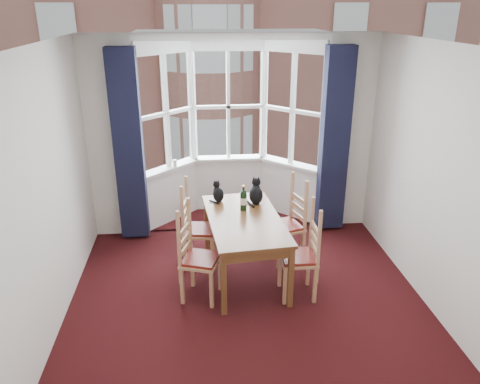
{
  "coord_description": "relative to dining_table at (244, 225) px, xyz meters",
  "views": [
    {
      "loc": [
        -0.52,
        -4.11,
        3.14
      ],
      "look_at": [
        -0.01,
        1.05,
        1.05
      ],
      "focal_mm": 35.0,
      "sensor_mm": 36.0,
      "label": 1
    }
  ],
  "objects": [
    {
      "name": "street",
      "position": [
        -0.03,
        31.36,
        -6.69
      ],
      "size": [
        80.0,
        80.0,
        0.0
      ],
      "primitive_type": "plane",
      "color": "#333335",
      "rests_on": "ground"
    },
    {
      "name": "chair_right_near",
      "position": [
        0.65,
        -0.47,
        -0.22
      ],
      "size": [
        0.41,
        0.43,
        0.92
      ],
      "color": "tan",
      "rests_on": "floor"
    },
    {
      "name": "wall_left",
      "position": [
        -2.03,
        -0.89,
        0.71
      ],
      "size": [
        0.0,
        4.5,
        4.5
      ],
      "primitive_type": "plane",
      "rotation": [
        1.57,
        0.0,
        1.57
      ],
      "color": "silver",
      "rests_on": "floor"
    },
    {
      "name": "ceiling",
      "position": [
        -0.03,
        -0.89,
        2.11
      ],
      "size": [
        4.5,
        4.5,
        0.0
      ],
      "primitive_type": "plane",
      "rotation": [
        3.14,
        0.0,
        0.0
      ],
      "color": "white",
      "rests_on": "floor"
    },
    {
      "name": "tenement_building",
      "position": [
        -0.03,
        13.12,
        0.9
      ],
      "size": [
        18.4,
        7.8,
        15.2
      ],
      "color": "#A76856",
      "rests_on": "street"
    },
    {
      "name": "wall_back_pier_right",
      "position": [
        1.62,
        1.36,
        0.71
      ],
      "size": [
        0.7,
        0.12,
        2.8
      ],
      "primitive_type": "cube",
      "color": "silver",
      "rests_on": "floor"
    },
    {
      "name": "chair_right_far",
      "position": [
        0.65,
        0.36,
        -0.22
      ],
      "size": [
        0.5,
        0.52,
        0.92
      ],
      "color": "tan",
      "rests_on": "floor"
    },
    {
      "name": "cat_right",
      "position": [
        0.19,
        0.44,
        0.21
      ],
      "size": [
        0.2,
        0.27,
        0.34
      ],
      "color": "black",
      "rests_on": "dining_table"
    },
    {
      "name": "wall_right",
      "position": [
        1.97,
        -0.89,
        0.71
      ],
      "size": [
        0.0,
        4.5,
        4.5
      ],
      "primitive_type": "plane",
      "rotation": [
        1.57,
        0.0,
        -1.57
      ],
      "color": "silver",
      "rests_on": "floor"
    },
    {
      "name": "curtain_left",
      "position": [
        -1.45,
        1.18,
        0.66
      ],
      "size": [
        0.38,
        0.22,
        2.6
      ],
      "primitive_type": "cube",
      "color": "black",
      "rests_on": "floor"
    },
    {
      "name": "wine_bottle",
      "position": [
        0.01,
        0.24,
        0.23
      ],
      "size": [
        0.08,
        0.08,
        0.32
      ],
      "color": "black",
      "rests_on": "dining_table"
    },
    {
      "name": "bay_window",
      "position": [
        -0.03,
        1.86,
        0.71
      ],
      "size": [
        2.76,
        0.94,
        2.8
      ],
      "color": "white",
      "rests_on": "floor"
    },
    {
      "name": "cat_left",
      "position": [
        -0.28,
        0.55,
        0.19
      ],
      "size": [
        0.19,
        0.23,
        0.27
      ],
      "color": "black",
      "rests_on": "dining_table"
    },
    {
      "name": "floor",
      "position": [
        -0.03,
        -0.89,
        -0.69
      ],
      "size": [
        4.5,
        4.5,
        0.0
      ],
      "primitive_type": "plane",
      "color": "black",
      "rests_on": "ground"
    },
    {
      "name": "chair_left_near",
      "position": [
        -0.62,
        -0.38,
        -0.22
      ],
      "size": [
        0.51,
        0.53,
        0.92
      ],
      "color": "tan",
      "rests_on": "floor"
    },
    {
      "name": "wall_near",
      "position": [
        -0.03,
        -3.14,
        0.71
      ],
      "size": [
        4.0,
        0.0,
        4.0
      ],
      "primitive_type": "plane",
      "rotation": [
        -1.57,
        0.0,
        0.0
      ],
      "color": "silver",
      "rests_on": "floor"
    },
    {
      "name": "wall_back_pier_left",
      "position": [
        -1.68,
        1.36,
        0.71
      ],
      "size": [
        0.7,
        0.12,
        2.8
      ],
      "primitive_type": "cube",
      "color": "silver",
      "rests_on": "floor"
    },
    {
      "name": "curtain_right",
      "position": [
        1.39,
        1.18,
        0.66
      ],
      "size": [
        0.38,
        0.22,
        2.6
      ],
      "primitive_type": "cube",
      "color": "black",
      "rests_on": "floor"
    },
    {
      "name": "chair_left_far",
      "position": [
        -0.62,
        0.34,
        -0.22
      ],
      "size": [
        0.46,
        0.47,
        0.92
      ],
      "color": "tan",
      "rests_on": "floor"
    },
    {
      "name": "candle_tall",
      "position": [
        -0.86,
        1.71,
        0.23
      ],
      "size": [
        0.06,
        0.06,
        0.11
      ],
      "primitive_type": "cylinder",
      "color": "white",
      "rests_on": "bay_window"
    },
    {
      "name": "dining_table",
      "position": [
        0.0,
        0.0,
        0.0
      ],
      "size": [
        0.97,
        1.63,
        0.78
      ],
      "color": "brown",
      "rests_on": "floor"
    }
  ]
}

